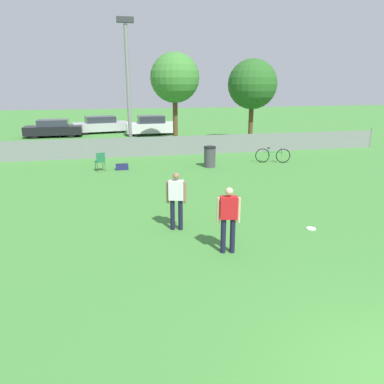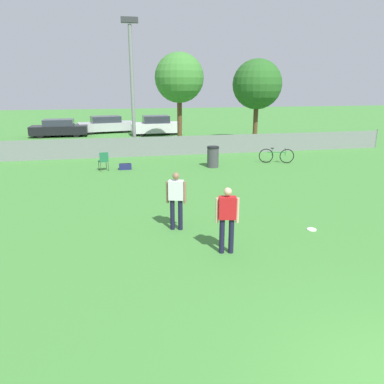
{
  "view_description": "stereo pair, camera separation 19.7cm",
  "coord_description": "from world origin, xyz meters",
  "px_view_note": "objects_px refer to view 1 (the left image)",
  "views": [
    {
      "loc": [
        -4.01,
        -3.13,
        4.02
      ],
      "look_at": [
        -1.78,
        6.81,
        1.05
      ],
      "focal_mm": 35.0,
      "sensor_mm": 36.0,
      "label": 1
    },
    {
      "loc": [
        -3.82,
        -3.17,
        4.02
      ],
      "look_at": [
        -1.78,
        6.81,
        1.05
      ],
      "focal_mm": 35.0,
      "sensor_mm": 36.0,
      "label": 2
    }
  ],
  "objects_px": {
    "parked_car_silver": "(101,125)",
    "tree_near_pole": "(175,78)",
    "trash_bin": "(210,157)",
    "bicycle_sideline": "(273,155)",
    "player_thrower_red": "(228,216)",
    "player_receiver_white": "(176,197)",
    "gear_bag_sideline": "(122,167)",
    "frisbee_disc": "(311,229)",
    "tree_far_right": "(252,84)",
    "light_pole": "(128,76)",
    "parked_car_white": "(151,126)",
    "folding_chair_sideline": "(100,160)",
    "parked_car_dark": "(53,128)"
  },
  "relations": [
    {
      "from": "parked_car_dark",
      "to": "tree_far_right",
      "type": "bearing_deg",
      "value": -24.13
    },
    {
      "from": "folding_chair_sideline",
      "to": "parked_car_dark",
      "type": "height_order",
      "value": "parked_car_dark"
    },
    {
      "from": "parked_car_silver",
      "to": "parked_car_dark",
      "type": "bearing_deg",
      "value": -165.69
    },
    {
      "from": "player_thrower_red",
      "to": "bicycle_sideline",
      "type": "height_order",
      "value": "player_thrower_red"
    },
    {
      "from": "light_pole",
      "to": "player_receiver_white",
      "type": "height_order",
      "value": "light_pole"
    },
    {
      "from": "bicycle_sideline",
      "to": "parked_car_white",
      "type": "bearing_deg",
      "value": 128.14
    },
    {
      "from": "player_receiver_white",
      "to": "gear_bag_sideline",
      "type": "height_order",
      "value": "player_receiver_white"
    },
    {
      "from": "folding_chair_sideline",
      "to": "bicycle_sideline",
      "type": "relative_size",
      "value": 0.52
    },
    {
      "from": "frisbee_disc",
      "to": "bicycle_sideline",
      "type": "height_order",
      "value": "bicycle_sideline"
    },
    {
      "from": "bicycle_sideline",
      "to": "trash_bin",
      "type": "relative_size",
      "value": 1.7
    },
    {
      "from": "frisbee_disc",
      "to": "parked_car_white",
      "type": "xyz_separation_m",
      "value": [
        -2.08,
        21.3,
        0.71
      ]
    },
    {
      "from": "parked_car_white",
      "to": "player_thrower_red",
      "type": "bearing_deg",
      "value": -93.8
    },
    {
      "from": "player_receiver_white",
      "to": "bicycle_sideline",
      "type": "relative_size",
      "value": 0.95
    },
    {
      "from": "tree_near_pole",
      "to": "trash_bin",
      "type": "distance_m",
      "value": 8.16
    },
    {
      "from": "tree_far_right",
      "to": "parked_car_white",
      "type": "bearing_deg",
      "value": 138.08
    },
    {
      "from": "tree_near_pole",
      "to": "frisbee_disc",
      "type": "bearing_deg",
      "value": -86.05
    },
    {
      "from": "bicycle_sideline",
      "to": "parked_car_dark",
      "type": "bearing_deg",
      "value": 150.58
    },
    {
      "from": "parked_car_white",
      "to": "frisbee_disc",
      "type": "bearing_deg",
      "value": -86.32
    },
    {
      "from": "light_pole",
      "to": "gear_bag_sideline",
      "type": "bearing_deg",
      "value": -100.47
    },
    {
      "from": "light_pole",
      "to": "trash_bin",
      "type": "xyz_separation_m",
      "value": [
        3.6,
        -4.04,
        -3.9
      ]
    },
    {
      "from": "tree_near_pole",
      "to": "player_thrower_red",
      "type": "relative_size",
      "value": 3.56
    },
    {
      "from": "folding_chair_sideline",
      "to": "light_pole",
      "type": "bearing_deg",
      "value": -129.99
    },
    {
      "from": "tree_near_pole",
      "to": "folding_chair_sideline",
      "type": "relative_size",
      "value": 6.59
    },
    {
      "from": "light_pole",
      "to": "bicycle_sideline",
      "type": "bearing_deg",
      "value": -27.75
    },
    {
      "from": "folding_chair_sideline",
      "to": "tree_near_pole",
      "type": "bearing_deg",
      "value": -141.06
    },
    {
      "from": "bicycle_sideline",
      "to": "trash_bin",
      "type": "height_order",
      "value": "trash_bin"
    },
    {
      "from": "player_receiver_white",
      "to": "bicycle_sideline",
      "type": "bearing_deg",
      "value": 68.17
    },
    {
      "from": "folding_chair_sideline",
      "to": "gear_bag_sideline",
      "type": "relative_size",
      "value": 1.52
    },
    {
      "from": "trash_bin",
      "to": "parked_car_dark",
      "type": "relative_size",
      "value": 0.24
    },
    {
      "from": "parked_car_dark",
      "to": "parked_car_silver",
      "type": "height_order",
      "value": "parked_car_silver"
    },
    {
      "from": "tree_near_pole",
      "to": "trash_bin",
      "type": "height_order",
      "value": "tree_near_pole"
    },
    {
      "from": "light_pole",
      "to": "frisbee_disc",
      "type": "xyz_separation_m",
      "value": [
        4.27,
        -12.65,
        -4.4
      ]
    },
    {
      "from": "player_thrower_red",
      "to": "folding_chair_sideline",
      "type": "height_order",
      "value": "player_thrower_red"
    },
    {
      "from": "gear_bag_sideline",
      "to": "parked_car_silver",
      "type": "relative_size",
      "value": 0.12
    },
    {
      "from": "tree_far_right",
      "to": "frisbee_disc",
      "type": "relative_size",
      "value": 20.6
    },
    {
      "from": "parked_car_silver",
      "to": "tree_near_pole",
      "type": "bearing_deg",
      "value": -67.78
    },
    {
      "from": "tree_near_pole",
      "to": "parked_car_white",
      "type": "bearing_deg",
      "value": 100.22
    },
    {
      "from": "light_pole",
      "to": "parked_car_silver",
      "type": "distance_m",
      "value": 11.55
    },
    {
      "from": "player_thrower_red",
      "to": "parked_car_dark",
      "type": "distance_m",
      "value": 23.7
    },
    {
      "from": "light_pole",
      "to": "player_receiver_white",
      "type": "bearing_deg",
      "value": -87.55
    },
    {
      "from": "tree_near_pole",
      "to": "folding_chair_sideline",
      "type": "distance_m",
      "value": 9.3
    },
    {
      "from": "player_thrower_red",
      "to": "parked_car_silver",
      "type": "relative_size",
      "value": 0.35
    },
    {
      "from": "player_thrower_red",
      "to": "parked_car_dark",
      "type": "height_order",
      "value": "player_thrower_red"
    },
    {
      "from": "player_thrower_red",
      "to": "trash_bin",
      "type": "relative_size",
      "value": 1.62
    },
    {
      "from": "tree_far_right",
      "to": "frisbee_disc",
      "type": "height_order",
      "value": "tree_far_right"
    },
    {
      "from": "frisbee_disc",
      "to": "gear_bag_sideline",
      "type": "xyz_separation_m",
      "value": [
        -4.95,
        8.97,
        0.12
      ]
    },
    {
      "from": "parked_car_white",
      "to": "gear_bag_sideline",
      "type": "bearing_deg",
      "value": -105.01
    },
    {
      "from": "player_receiver_white",
      "to": "parked_car_white",
      "type": "xyz_separation_m",
      "value": [
        1.69,
        20.49,
        -0.24
      ]
    },
    {
      "from": "light_pole",
      "to": "tree_near_pole",
      "type": "distance_m",
      "value": 4.49
    },
    {
      "from": "trash_bin",
      "to": "parked_car_dark",
      "type": "xyz_separation_m",
      "value": [
        -8.94,
        13.15,
        0.13
      ]
    }
  ]
}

